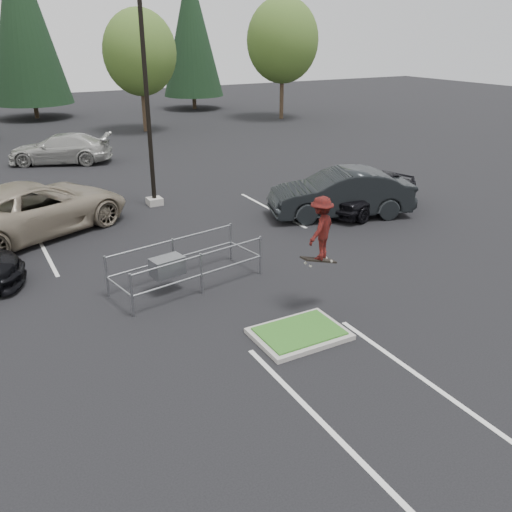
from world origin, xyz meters
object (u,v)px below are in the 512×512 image
cart_corral (172,265)px  car_r_charc (341,193)px  car_far_silver (62,149)px  conif_b (22,17)px  decid_c (140,55)px  skateboarder (320,229)px  conif_c (191,31)px  car_r_black (370,191)px  car_l_tan (32,209)px  decid_d (282,43)px  light_pole (147,94)px

cart_corral → car_r_charc: (8.25, 3.09, 0.16)m
car_far_silver → conif_b: bearing=-160.2°
decid_c → skateboarder: decid_c is taller
conif_c → car_r_black: bearing=-100.5°
car_l_tan → conif_b: bearing=-32.4°
car_r_black → decid_d: bearing=142.2°
car_l_tan → car_far_silver: (3.17, 11.40, -0.15)m
skateboarder → car_r_black: 9.18m
decid_d → cart_corral: decid_d is taller
light_pole → skateboarder: (0.70, -11.00, -2.30)m
cart_corral → skateboarder: skateboarder is taller
decid_d → conif_b: 20.76m
cart_corral → car_l_tan: bearing=102.3°
decid_d → car_l_tan: size_ratio=1.37×
cart_corral → car_r_charc: size_ratio=0.80×
car_r_charc → car_far_silver: size_ratio=1.02×
conif_b → skateboarder: (1.20, -39.50, -5.59)m
car_r_charc → skateboarder: bearing=-22.9°
decid_d → conif_b: (-17.99, 10.17, 1.94)m
conif_b → car_r_charc: conif_b is taller
skateboarder → car_r_charc: bearing=-162.1°
decid_d → light_pole: bearing=-133.7°
skateboarder → car_r_charc: (5.30, 6.00, -1.33)m
skateboarder → car_l_tan: skateboarder is taller
decid_d → conif_c: (-3.99, 9.17, 0.94)m
decid_c → car_far_silver: decid_c is taller
decid_d → conif_c: conif_c is taller
car_r_charc → car_r_black: car_r_charc is taller
decid_d → car_r_black: (-9.99, -23.33, -5.10)m
car_r_charc → car_r_black: size_ratio=1.18×
light_pole → decid_c: bearing=72.9°
car_r_black → car_far_silver: (-9.33, 15.00, -0.01)m
car_l_tan → decid_d: bearing=-72.6°
light_pole → cart_corral: bearing=-105.5°
decid_d → conif_c: 10.04m
cart_corral → car_far_silver: bearing=78.6°
conif_c → car_l_tan: bearing=-122.6°
decid_d → car_r_charc: bearing=-116.2°
car_far_silver → light_pole: bearing=34.3°
decid_d → car_r_black: 25.89m
decid_d → car_r_black: decid_d is taller
decid_c → car_far_silver: size_ratio=1.52×
conif_b → cart_corral: (-1.75, -36.59, -7.08)m
conif_c → cart_corral: 39.39m
cart_corral → car_l_tan: 7.24m
skateboarder → car_r_black: bearing=-169.2°
car_far_silver → decid_d: bearing=137.3°
decid_c → car_l_tan: bearing=-118.6°
light_pole → car_r_black: bearing=-33.7°
skateboarder → car_l_tan: bearing=-89.9°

